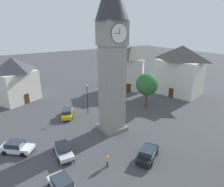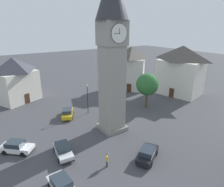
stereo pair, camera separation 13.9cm
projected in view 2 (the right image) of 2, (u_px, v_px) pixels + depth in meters
The scene contains 13 objects.
ground_plane at pixel (112, 129), 31.30m from camera, with size 200.00×200.00×0.00m, color #424247.
clock_tower at pixel (112, 40), 26.94m from camera, with size 4.46×4.46×22.98m.
car_blue_kerb at pixel (16, 147), 25.29m from camera, with size 4.20×4.01×1.53m.
car_silver_kerb at pixel (63, 150), 24.62m from camera, with size 2.12×4.28×1.53m.
car_red_corner at pixel (62, 186), 19.13m from camera, with size 2.04×4.24×1.53m.
car_white_side at pixel (148, 154), 23.95m from camera, with size 4.42×3.53×1.53m.
car_black_far at pixel (67, 113), 35.10m from camera, with size 3.29×4.45×1.53m.
pedestrian at pixel (107, 159), 22.57m from camera, with size 0.33×0.53×1.69m.
tree at pixel (147, 84), 38.04m from camera, with size 4.30×4.30×6.86m.
building_terrace_right at pixel (15, 79), 41.57m from camera, with size 10.10×9.50×9.26m.
building_corner_back at pixel (131, 68), 49.62m from camera, with size 9.28×9.28×10.57m.
building_hall_far at pixel (181, 70), 45.69m from camera, with size 9.59×11.12×11.18m.
lamp_post at pixel (87, 95), 35.63m from camera, with size 0.36×0.36×5.49m.
Camera 2 is at (15.38, 23.18, 15.36)m, focal length 31.93 mm.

